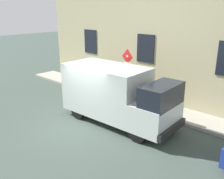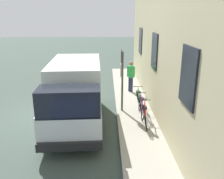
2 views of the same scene
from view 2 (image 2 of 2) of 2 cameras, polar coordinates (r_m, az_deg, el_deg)
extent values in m
plane|color=#3A4841|center=(11.22, -14.78, -5.79)|extent=(80.00, 80.00, 0.00)
cube|color=#9D998B|center=(10.95, 5.32, -5.45)|extent=(1.61, 17.85, 0.14)
cube|color=tan|center=(10.30, 12.75, 17.81)|extent=(0.70, 15.85, 8.91)
cube|color=black|center=(6.18, 17.79, 2.93)|extent=(0.06, 1.10, 1.50)
cube|color=black|center=(10.33, 10.14, 9.02)|extent=(0.06, 1.10, 1.50)
cube|color=black|center=(14.59, 6.84, 11.54)|extent=(0.06, 1.10, 1.50)
cylinder|color=#474C47|center=(10.53, 2.48, 1.83)|extent=(0.09, 0.09, 2.69)
pyramid|color=silver|center=(10.29, 2.11, 7.73)|extent=(0.10, 0.50, 0.50)
pyramid|color=red|center=(10.29, 2.14, 7.73)|extent=(0.09, 0.56, 0.56)
cube|color=white|center=(10.40, 2.19, 4.74)|extent=(0.09, 0.44, 0.56)
cylinder|color=#1933B2|center=(10.38, 2.05, 5.06)|extent=(0.04, 0.24, 0.24)
cube|color=silver|center=(10.25, -8.52, 0.79)|extent=(2.18, 3.89, 2.18)
cube|color=silver|center=(8.02, -9.72, -8.22)|extent=(2.06, 1.49, 1.10)
cube|color=black|center=(7.48, -10.22, -2.69)|extent=(1.96, 1.07, 0.84)
cube|color=black|center=(7.54, -10.12, -13.23)|extent=(2.01, 0.26, 0.28)
cylinder|color=black|center=(8.41, -3.32, -10.48)|extent=(0.26, 0.77, 0.76)
cylinder|color=black|center=(8.58, -15.36, -10.51)|extent=(0.26, 0.77, 0.76)
cylinder|color=black|center=(11.46, -3.55, -2.69)|extent=(0.26, 0.77, 0.76)
cylinder|color=black|center=(11.59, -12.29, -2.84)|extent=(0.26, 0.77, 0.76)
torus|color=black|center=(10.01, 7.71, -5.32)|extent=(0.24, 0.67, 0.65)
torus|color=black|center=(9.05, 8.04, -7.88)|extent=(0.24, 0.67, 0.65)
cylinder|color=red|center=(9.62, 7.86, -4.96)|extent=(0.10, 0.60, 0.60)
cylinder|color=red|center=(9.45, 7.95, -3.61)|extent=(0.11, 0.73, 0.07)
cylinder|color=red|center=(9.29, 7.97, -5.91)|extent=(0.05, 0.19, 0.55)
cylinder|color=red|center=(9.26, 7.96, -7.56)|extent=(0.08, 0.43, 0.12)
cylinder|color=red|center=(9.89, 7.77, -4.06)|extent=(0.04, 0.09, 0.50)
cube|color=black|center=(9.10, 8.08, -4.29)|extent=(0.10, 0.21, 0.06)
cylinder|color=#262626|center=(9.76, 7.85, -2.48)|extent=(0.46, 0.08, 0.03)
torus|color=black|center=(10.87, 6.75, -3.40)|extent=(0.13, 0.66, 0.66)
torus|color=black|center=(9.91, 7.42, -5.55)|extent=(0.13, 0.66, 0.66)
cylinder|color=purple|center=(10.49, 6.99, -3.00)|extent=(0.05, 0.60, 0.60)
cylinder|color=purple|center=(10.33, 7.10, -1.73)|extent=(0.05, 0.73, 0.07)
cylinder|color=purple|center=(10.16, 7.23, -3.80)|extent=(0.04, 0.19, 0.55)
cylinder|color=purple|center=(10.12, 7.27, -5.30)|extent=(0.05, 0.43, 0.12)
cylinder|color=purple|center=(10.77, 6.81, -2.21)|extent=(0.04, 0.09, 0.50)
cube|color=black|center=(9.98, 7.34, -2.28)|extent=(0.08, 0.20, 0.06)
cylinder|color=#262626|center=(10.65, 6.88, -0.75)|extent=(0.46, 0.04, 0.03)
torus|color=black|center=(11.76, 6.13, -1.76)|extent=(0.17, 0.66, 0.66)
torus|color=black|center=(10.78, 6.70, -3.59)|extent=(0.17, 0.66, 0.66)
cylinder|color=green|center=(11.37, 6.34, -1.33)|extent=(0.05, 0.60, 0.60)
cylinder|color=green|center=(11.22, 6.42, -0.14)|extent=(0.05, 0.73, 0.07)
cylinder|color=green|center=(11.04, 6.53, -2.02)|extent=(0.04, 0.19, 0.55)
cylinder|color=green|center=(10.99, 6.57, -3.39)|extent=(0.04, 0.43, 0.12)
cylinder|color=green|center=(11.66, 6.18, -0.65)|extent=(0.04, 0.09, 0.50)
cube|color=black|center=(10.87, 6.63, -0.60)|extent=(0.08, 0.20, 0.06)
cylinder|color=#262626|center=(11.54, 6.24, 0.72)|extent=(0.46, 0.04, 0.03)
cylinder|color=#262B47|center=(13.59, 4.26, 1.35)|extent=(0.16, 0.16, 0.85)
cylinder|color=#262B47|center=(13.44, 4.68, 1.17)|extent=(0.16, 0.16, 0.85)
cube|color=green|center=(13.33, 4.54, 4.30)|extent=(0.41, 0.47, 0.62)
sphere|color=#936B4C|center=(13.24, 4.59, 6.20)|extent=(0.22, 0.22, 0.22)
camera|label=1|loc=(9.26, -78.55, 7.34)|focal=39.82mm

